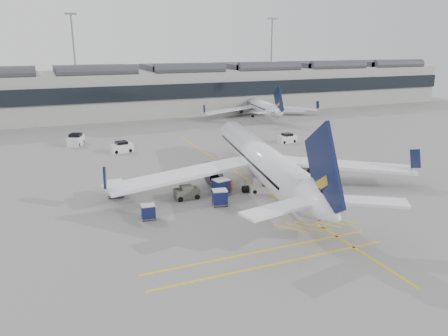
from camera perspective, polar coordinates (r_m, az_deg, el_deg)
name	(u,v)px	position (r m, az deg, el deg)	size (l,w,h in m)	color
ground	(202,215)	(47.00, -2.89, -6.17)	(220.00, 220.00, 0.00)	gray
terminal	(103,92)	(114.47, -15.49, 9.59)	(200.00, 20.45, 12.40)	#9E9E99
light_masts	(87,56)	(127.72, -17.42, 13.81)	(113.00, 0.60, 25.45)	slate
apron_markings	(246,179)	(59.35, 2.90, -1.40)	(0.25, 60.00, 0.01)	gold
airliner_main	(262,161)	(55.50, 5.04, 0.95)	(38.93, 42.90, 11.49)	white
airliner_far	(259,106)	(111.48, 4.59, 8.12)	(29.98, 32.98, 8.81)	white
belt_loader	(266,187)	(54.17, 5.54, -2.50)	(5.15, 3.37, 2.06)	beige
baggage_cart_a	(220,197)	(49.40, -0.55, -3.81)	(1.99, 1.75, 1.83)	gray
baggage_cart_b	(221,187)	(52.57, -0.39, -2.46)	(2.21, 1.95, 2.02)	gray
baggage_cart_c	(148,211)	(46.32, -9.87, -5.61)	(1.62, 1.38, 1.58)	gray
baggage_cart_d	(115,188)	(53.70, -14.03, -2.58)	(2.00, 1.70, 1.97)	gray
ramp_agent_a	(231,187)	(52.99, 0.97, -2.45)	(0.70, 0.46, 1.91)	#E5490C
ramp_agent_b	(219,188)	(52.76, -0.70, -2.69)	(0.80, 0.62, 1.64)	#F65D0C
pushback_tug	(187,193)	(51.75, -4.89, -3.26)	(2.85, 1.79, 1.58)	#4E5145
safety_cone_nose	(224,159)	(68.44, -0.05, 1.19)	(0.34, 0.34, 0.48)	#F24C0A
safety_cone_engine	(296,183)	(57.35, 9.34, -1.95)	(0.37, 0.37, 0.52)	#F24C0A
service_van_left	(122,147)	(75.64, -13.22, 2.65)	(3.83, 2.27, 1.86)	silver
service_van_mid	(76,140)	(83.24, -18.77, 3.49)	(3.40, 4.54, 2.09)	silver
service_van_right	(287,138)	(81.75, 8.25, 3.85)	(3.47, 1.89, 1.73)	silver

